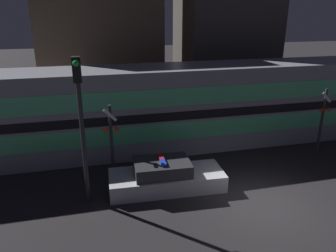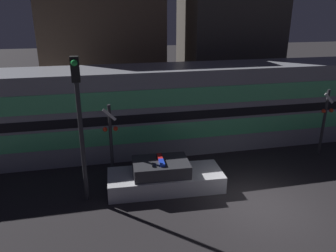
{
  "view_description": "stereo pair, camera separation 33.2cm",
  "coord_description": "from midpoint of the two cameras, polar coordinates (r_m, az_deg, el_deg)",
  "views": [
    {
      "loc": [
        -6.23,
        -9.82,
        7.21
      ],
      "look_at": [
        -2.71,
        4.38,
        2.0
      ],
      "focal_mm": 35.0,
      "sensor_mm": 36.0,
      "label": 1
    },
    {
      "loc": [
        -5.91,
        -9.89,
        7.21
      ],
      "look_at": [
        -2.71,
        4.38,
        2.0
      ],
      "focal_mm": 35.0,
      "sensor_mm": 36.0,
      "label": 2
    }
  ],
  "objects": [
    {
      "name": "ground_plane",
      "position": [
        13.63,
        15.38,
        -13.1
      ],
      "size": [
        120.0,
        120.0,
        0.0
      ],
      "primitive_type": "plane",
      "color": "#262326"
    },
    {
      "name": "train",
      "position": [
        17.63,
        -0.35,
        3.18
      ],
      "size": [
        23.71,
        3.06,
        4.44
      ],
      "color": "gray",
      "rests_on": "ground_plane"
    },
    {
      "name": "police_car",
      "position": [
        14.02,
        -1.12,
        -8.89
      ],
      "size": [
        4.91,
        2.06,
        1.39
      ],
      "rotation": [
        0.0,
        0.0,
        -0.05
      ],
      "color": "silver",
      "rests_on": "ground_plane"
    },
    {
      "name": "crossing_signal_near",
      "position": [
        18.49,
        24.83,
        1.11
      ],
      "size": [
        0.64,
        0.3,
        3.49
      ],
      "color": "#2D2D33",
      "rests_on": "ground_plane"
    },
    {
      "name": "crossing_signal_far",
      "position": [
        14.39,
        -10.47,
        -2.41
      ],
      "size": [
        0.64,
        0.3,
        3.45
      ],
      "color": "#2D2D33",
      "rests_on": "ground_plane"
    },
    {
      "name": "traffic_light_corner",
      "position": [
        12.38,
        -15.67,
        1.78
      ],
      "size": [
        0.3,
        0.46,
        5.69
      ],
      "color": "#2D2D33",
      "rests_on": "ground_plane"
    },
    {
      "name": "building_left",
      "position": [
        22.86,
        -12.12,
        13.73
      ],
      "size": [
        7.7,
        4.65,
        10.06
      ],
      "color": "brown",
      "rests_on": "ground_plane"
    },
    {
      "name": "building_center",
      "position": [
        25.13,
        9.51,
        15.26
      ],
      "size": [
        6.48,
        5.38,
        10.82
      ],
      "color": "#47423D",
      "rests_on": "ground_plane"
    }
  ]
}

